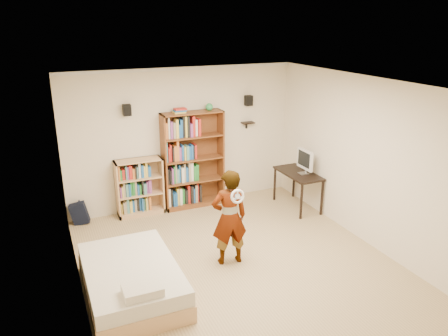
# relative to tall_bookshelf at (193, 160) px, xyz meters

# --- Properties ---
(ground) EXTENTS (4.50, 5.00, 0.01)m
(ground) POSITION_rel_tall_bookshelf_xyz_m (-0.14, -2.33, -0.94)
(ground) COLOR tan
(ground) RESTS_ON ground
(room_shell) EXTENTS (4.52, 5.02, 2.71)m
(room_shell) POSITION_rel_tall_bookshelf_xyz_m (-0.14, -2.33, 0.82)
(room_shell) COLOR beige
(room_shell) RESTS_ON ground
(crown_molding) EXTENTS (4.50, 5.00, 0.06)m
(crown_molding) POSITION_rel_tall_bookshelf_xyz_m (-0.14, -2.33, 1.73)
(crown_molding) COLOR silver
(crown_molding) RESTS_ON room_shell
(speaker_left) EXTENTS (0.14, 0.12, 0.20)m
(speaker_left) POSITION_rel_tall_bookshelf_xyz_m (-1.19, 0.07, 1.06)
(speaker_left) COLOR black
(speaker_left) RESTS_ON room_shell
(speaker_right) EXTENTS (0.14, 0.12, 0.20)m
(speaker_right) POSITION_rel_tall_bookshelf_xyz_m (1.21, 0.07, 1.06)
(speaker_right) COLOR black
(speaker_right) RESTS_ON room_shell
(wall_shelf) EXTENTS (0.25, 0.16, 0.02)m
(wall_shelf) POSITION_rel_tall_bookshelf_xyz_m (1.21, 0.08, 0.61)
(wall_shelf) COLOR black
(wall_shelf) RESTS_ON room_shell
(tall_bookshelf) EXTENTS (1.19, 0.35, 1.88)m
(tall_bookshelf) POSITION_rel_tall_bookshelf_xyz_m (0.00, 0.00, 0.00)
(tall_bookshelf) COLOR brown
(tall_bookshelf) RESTS_ON ground
(low_bookshelf) EXTENTS (0.86, 0.32, 1.08)m
(low_bookshelf) POSITION_rel_tall_bookshelf_xyz_m (-1.07, 0.01, -0.40)
(low_bookshelf) COLOR tan
(low_bookshelf) RESTS_ON ground
(computer_desk) EXTENTS (0.53, 1.06, 0.72)m
(computer_desk) POSITION_rel_tall_bookshelf_xyz_m (1.83, -0.90, -0.58)
(computer_desk) COLOR black
(computer_desk) RESTS_ON ground
(imac) EXTENTS (0.10, 0.47, 0.47)m
(imac) POSITION_rel_tall_bookshelf_xyz_m (1.87, -0.99, 0.02)
(imac) COLOR silver
(imac) RESTS_ON computer_desk
(daybed) EXTENTS (1.19, 1.83, 0.54)m
(daybed) POSITION_rel_tall_bookshelf_xyz_m (-1.77, -2.48, -0.67)
(daybed) COLOR silver
(daybed) RESTS_ON ground
(person) EXTENTS (0.58, 0.41, 1.48)m
(person) POSITION_rel_tall_bookshelf_xyz_m (-0.24, -2.25, -0.20)
(person) COLOR black
(person) RESTS_ON ground
(wii_wheel) EXTENTS (0.21, 0.08, 0.21)m
(wii_wheel) POSITION_rel_tall_bookshelf_xyz_m (-0.24, -2.53, 0.24)
(wii_wheel) COLOR silver
(wii_wheel) RESTS_ON person
(navy_bag) EXTENTS (0.34, 0.26, 0.41)m
(navy_bag) POSITION_rel_tall_bookshelf_xyz_m (-2.19, 0.02, -0.73)
(navy_bag) COLOR black
(navy_bag) RESTS_ON ground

